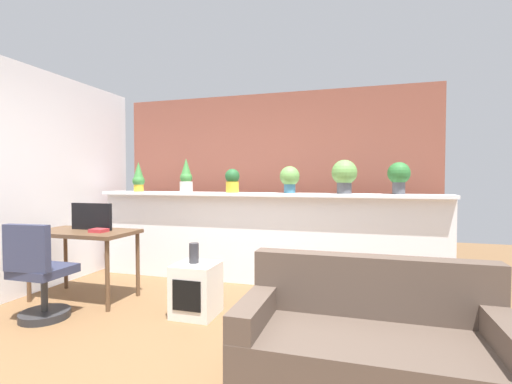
% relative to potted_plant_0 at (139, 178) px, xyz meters
% --- Properties ---
extents(ground_plane, '(12.00, 12.00, 0.00)m').
position_rel_potted_plant_0_xyz_m(ground_plane, '(1.69, -1.93, -1.33)').
color(ground_plane, brown).
extents(divider_wall, '(4.39, 0.16, 1.10)m').
position_rel_potted_plant_0_xyz_m(divider_wall, '(1.69, 0.07, -0.78)').
color(divider_wall, white).
rests_on(divider_wall, ground).
extents(plant_shelf, '(4.39, 0.30, 0.04)m').
position_rel_potted_plant_0_xyz_m(plant_shelf, '(1.69, 0.03, -0.21)').
color(plant_shelf, white).
rests_on(plant_shelf, divider_wall).
extents(brick_wall_behind, '(4.39, 0.10, 2.50)m').
position_rel_potted_plant_0_xyz_m(brick_wall_behind, '(1.69, 0.67, -0.08)').
color(brick_wall_behind, brown).
rests_on(brick_wall_behind, ground).
extents(potted_plant_0, '(0.16, 0.16, 0.40)m').
position_rel_potted_plant_0_xyz_m(potted_plant_0, '(0.00, 0.00, 0.00)').
color(potted_plant_0, gold).
rests_on(potted_plant_0, plant_shelf).
extents(potted_plant_1, '(0.17, 0.17, 0.44)m').
position_rel_potted_plant_0_xyz_m(potted_plant_1, '(0.71, 0.02, 0.01)').
color(potted_plant_1, silver).
rests_on(potted_plant_1, plant_shelf).
extents(potted_plant_2, '(0.18, 0.18, 0.30)m').
position_rel_potted_plant_0_xyz_m(potted_plant_2, '(1.36, -0.00, -0.04)').
color(potted_plant_2, gold).
rests_on(potted_plant_2, plant_shelf).
extents(potted_plant_3, '(0.24, 0.24, 0.32)m').
position_rel_potted_plant_0_xyz_m(potted_plant_3, '(2.08, 0.03, -0.01)').
color(potted_plant_3, '#386B84').
rests_on(potted_plant_3, plant_shelf).
extents(potted_plant_4, '(0.29, 0.29, 0.39)m').
position_rel_potted_plant_0_xyz_m(potted_plant_4, '(2.72, 0.05, 0.03)').
color(potted_plant_4, '#4C4C51').
rests_on(potted_plant_4, plant_shelf).
extents(potted_plant_5, '(0.25, 0.25, 0.36)m').
position_rel_potted_plant_0_xyz_m(potted_plant_5, '(3.31, 0.06, 0.02)').
color(potted_plant_5, '#4C4C51').
rests_on(potted_plant_5, plant_shelf).
extents(desk, '(1.10, 0.60, 0.75)m').
position_rel_potted_plant_0_xyz_m(desk, '(0.01, -1.03, -0.67)').
color(desk, brown).
rests_on(desk, ground).
extents(tv_monitor, '(0.51, 0.04, 0.30)m').
position_rel_potted_plant_0_xyz_m(tv_monitor, '(0.05, -0.95, -0.44)').
color(tv_monitor, black).
rests_on(tv_monitor, desk).
extents(office_chair, '(0.46, 0.46, 0.91)m').
position_rel_potted_plant_0_xyz_m(office_chair, '(0.07, -1.66, -0.95)').
color(office_chair, '#262628').
rests_on(office_chair, ground).
extents(side_cube_shelf, '(0.40, 0.41, 0.50)m').
position_rel_potted_plant_0_xyz_m(side_cube_shelf, '(1.40, -1.12, -1.08)').
color(side_cube_shelf, silver).
rests_on(side_cube_shelf, ground).
extents(vase_on_shelf, '(0.09, 0.09, 0.19)m').
position_rel_potted_plant_0_xyz_m(vase_on_shelf, '(1.37, -1.10, -0.74)').
color(vase_on_shelf, '#2D2D33').
rests_on(vase_on_shelf, side_cube_shelf).
extents(book_on_desk, '(0.16, 0.13, 0.04)m').
position_rel_potted_plant_0_xyz_m(book_on_desk, '(0.25, -1.08, -0.57)').
color(book_on_desk, '#B22D33').
rests_on(book_on_desk, desk).
extents(couch, '(1.56, 0.77, 0.80)m').
position_rel_potted_plant_0_xyz_m(couch, '(2.98, -2.00, -1.05)').
color(couch, brown).
rests_on(couch, ground).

